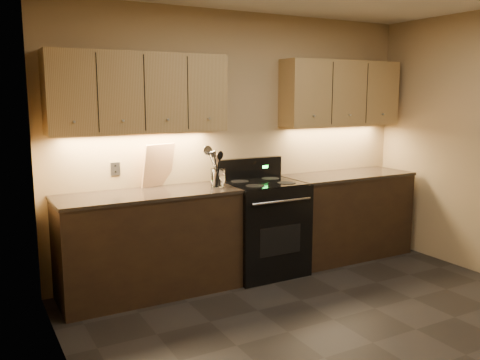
% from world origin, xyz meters
% --- Properties ---
extents(floor, '(4.00, 4.00, 0.00)m').
position_xyz_m(floor, '(0.00, 0.00, 0.00)').
color(floor, black).
rests_on(floor, ground).
extents(wall_back, '(4.00, 0.04, 2.60)m').
position_xyz_m(wall_back, '(0.00, 2.00, 1.30)').
color(wall_back, '#A0895E').
rests_on(wall_back, ground).
extents(wall_left, '(0.04, 4.00, 2.60)m').
position_xyz_m(wall_left, '(-2.00, 0.00, 1.30)').
color(wall_left, '#A0895E').
rests_on(wall_left, ground).
extents(counter_left, '(1.62, 0.62, 0.93)m').
position_xyz_m(counter_left, '(-1.10, 1.70, 0.47)').
color(counter_left, black).
rests_on(counter_left, ground).
extents(counter_right, '(1.46, 0.62, 0.93)m').
position_xyz_m(counter_right, '(1.18, 1.70, 0.47)').
color(counter_right, black).
rests_on(counter_right, ground).
extents(stove, '(0.76, 0.68, 1.14)m').
position_xyz_m(stove, '(0.08, 1.68, 0.48)').
color(stove, black).
rests_on(stove, ground).
extents(upper_cab_left, '(1.60, 0.30, 0.70)m').
position_xyz_m(upper_cab_left, '(-1.10, 1.85, 1.80)').
color(upper_cab_left, '#A58A52').
rests_on(upper_cab_left, wall_back).
extents(upper_cab_right, '(1.44, 0.30, 0.70)m').
position_xyz_m(upper_cab_right, '(1.18, 1.85, 1.80)').
color(upper_cab_right, '#A58A52').
rests_on(upper_cab_right, wall_back).
extents(outlet_plate, '(0.08, 0.01, 0.12)m').
position_xyz_m(outlet_plate, '(-1.30, 1.99, 1.12)').
color(outlet_plate, '#B2B5BA').
rests_on(outlet_plate, wall_back).
extents(utensil_crock, '(0.14, 0.14, 0.17)m').
position_xyz_m(utensil_crock, '(-0.42, 1.67, 1.01)').
color(utensil_crock, white).
rests_on(utensil_crock, counter_left).
extents(cutting_board, '(0.34, 0.20, 0.41)m').
position_xyz_m(cutting_board, '(-0.91, 1.95, 1.13)').
color(cutting_board, tan).
rests_on(cutting_board, counter_left).
extents(wooden_spoon, '(0.12, 0.10, 0.30)m').
position_xyz_m(wooden_spoon, '(-0.46, 1.67, 1.09)').
color(wooden_spoon, tan).
rests_on(wooden_spoon, utensil_crock).
extents(black_spoon, '(0.07, 0.16, 0.34)m').
position_xyz_m(black_spoon, '(-0.42, 1.70, 1.11)').
color(black_spoon, black).
rests_on(black_spoon, utensil_crock).
extents(black_turner, '(0.16, 0.11, 0.35)m').
position_xyz_m(black_turner, '(-0.41, 1.65, 1.11)').
color(black_turner, black).
rests_on(black_turner, utensil_crock).
extents(steel_spatula, '(0.19, 0.15, 0.38)m').
position_xyz_m(steel_spatula, '(-0.40, 1.68, 1.12)').
color(steel_spatula, silver).
rests_on(steel_spatula, utensil_crock).
extents(steel_skimmer, '(0.23, 0.12, 0.39)m').
position_xyz_m(steel_skimmer, '(-0.39, 1.66, 1.14)').
color(steel_skimmer, silver).
rests_on(steel_skimmer, utensil_crock).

